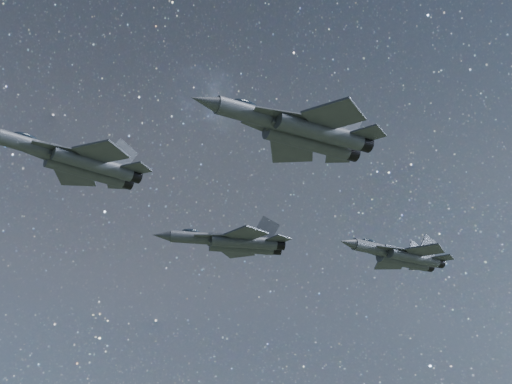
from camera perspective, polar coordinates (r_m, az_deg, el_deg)
jet_lead at (r=58.72m, az=-16.69°, el=2.83°), size 16.07×11.40×4.08m
jet_left at (r=82.56m, az=-2.29°, el=-4.77°), size 18.56×12.21×4.76m
jet_right at (r=54.71m, az=4.23°, el=5.91°), size 18.55×12.94×4.67m
jet_slot at (r=84.40m, az=13.59°, el=-5.91°), size 17.87×12.59×4.52m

